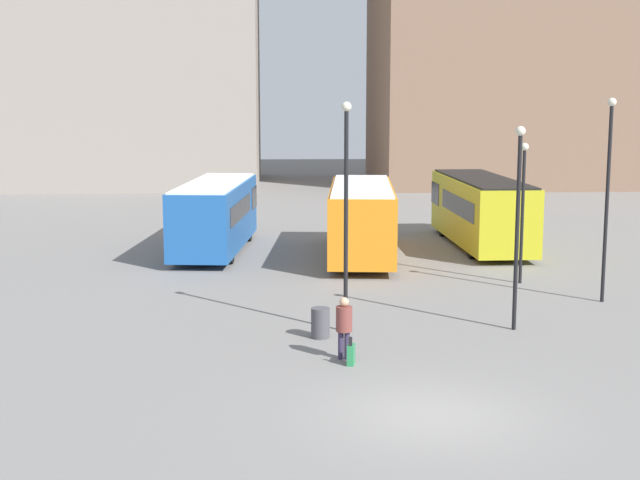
{
  "coord_description": "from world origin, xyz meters",
  "views": [
    {
      "loc": [
        -3.23,
        -17.83,
        6.61
      ],
      "look_at": [
        -1.69,
        13.97,
        1.53
      ],
      "focal_mm": 50.0,
      "sensor_mm": 36.0,
      "label": 1
    }
  ],
  "objects_px": {
    "bus_2": "(481,209)",
    "suitcase": "(351,354)",
    "lamp_post_3": "(523,200)",
    "trash_bin": "(320,323)",
    "traveler": "(344,323)",
    "lamp_post_0": "(608,185)",
    "bus_1": "(362,218)",
    "lamp_post_1": "(346,200)",
    "lamp_post_2": "(518,212)",
    "bus_0": "(216,214)"
  },
  "relations": [
    {
      "from": "lamp_post_0",
      "to": "suitcase",
      "type": "bearing_deg",
      "value": -143.22
    },
    {
      "from": "bus_1",
      "to": "lamp_post_2",
      "type": "relative_size",
      "value": 1.68
    },
    {
      "from": "bus_0",
      "to": "lamp_post_2",
      "type": "distance_m",
      "value": 16.89
    },
    {
      "from": "lamp_post_0",
      "to": "trash_bin",
      "type": "xyz_separation_m",
      "value": [
        -9.47,
        -4.02,
        -3.41
      ]
    },
    {
      "from": "lamp_post_3",
      "to": "lamp_post_2",
      "type": "bearing_deg",
      "value": -106.78
    },
    {
      "from": "bus_0",
      "to": "trash_bin",
      "type": "distance_m",
      "value": 15.04
    },
    {
      "from": "bus_1",
      "to": "suitcase",
      "type": "xyz_separation_m",
      "value": [
        -1.71,
        -15.34,
        -1.39
      ]
    },
    {
      "from": "bus_2",
      "to": "lamp_post_2",
      "type": "distance_m",
      "value": 14.96
    },
    {
      "from": "traveler",
      "to": "suitcase",
      "type": "xyz_separation_m",
      "value": [
        0.14,
        -0.5,
        -0.7
      ]
    },
    {
      "from": "bus_2",
      "to": "traveler",
      "type": "relative_size",
      "value": 6.12
    },
    {
      "from": "bus_2",
      "to": "lamp_post_2",
      "type": "bearing_deg",
      "value": 169.89
    },
    {
      "from": "lamp_post_0",
      "to": "lamp_post_3",
      "type": "height_order",
      "value": "lamp_post_0"
    },
    {
      "from": "lamp_post_0",
      "to": "lamp_post_2",
      "type": "relative_size",
      "value": 1.13
    },
    {
      "from": "bus_2",
      "to": "suitcase",
      "type": "height_order",
      "value": "bus_2"
    },
    {
      "from": "traveler",
      "to": "suitcase",
      "type": "bearing_deg",
      "value": -151.06
    },
    {
      "from": "bus_0",
      "to": "lamp_post_1",
      "type": "xyz_separation_m",
      "value": [
        4.61,
        -13.81,
        2.13
      ]
    },
    {
      "from": "traveler",
      "to": "lamp_post_0",
      "type": "bearing_deg",
      "value": -42.63
    },
    {
      "from": "bus_1",
      "to": "suitcase",
      "type": "relative_size",
      "value": 13.0
    },
    {
      "from": "bus_1",
      "to": "bus_2",
      "type": "xyz_separation_m",
      "value": [
        5.62,
        2.55,
        0.02
      ]
    },
    {
      "from": "traveler",
      "to": "lamp_post_1",
      "type": "distance_m",
      "value": 3.96
    },
    {
      "from": "suitcase",
      "to": "traveler",
      "type": "bearing_deg",
      "value": 28.94
    },
    {
      "from": "bus_0",
      "to": "bus_2",
      "type": "distance_m",
      "value": 11.86
    },
    {
      "from": "bus_1",
      "to": "bus_2",
      "type": "bearing_deg",
      "value": -60.47
    },
    {
      "from": "bus_0",
      "to": "bus_1",
      "type": "xyz_separation_m",
      "value": [
        6.21,
        -1.73,
        0.01
      ]
    },
    {
      "from": "suitcase",
      "to": "lamp_post_3",
      "type": "xyz_separation_m",
      "value": [
        6.94,
        9.68,
        2.75
      ]
    },
    {
      "from": "trash_bin",
      "to": "bus_0",
      "type": "bearing_deg",
      "value": 104.91
    },
    {
      "from": "traveler",
      "to": "lamp_post_2",
      "type": "bearing_deg",
      "value": -48.97
    },
    {
      "from": "bus_0",
      "to": "bus_2",
      "type": "height_order",
      "value": "bus_2"
    },
    {
      "from": "lamp_post_1",
      "to": "bus_0",
      "type": "bearing_deg",
      "value": 108.47
    },
    {
      "from": "bus_0",
      "to": "lamp_post_1",
      "type": "distance_m",
      "value": 14.71
    },
    {
      "from": "bus_0",
      "to": "lamp_post_1",
      "type": "height_order",
      "value": "lamp_post_1"
    },
    {
      "from": "bus_1",
      "to": "lamp_post_1",
      "type": "xyz_separation_m",
      "value": [
        -1.6,
        -12.07,
        2.12
      ]
    },
    {
      "from": "lamp_post_2",
      "to": "lamp_post_0",
      "type": "bearing_deg",
      "value": 41.43
    },
    {
      "from": "bus_0",
      "to": "lamp_post_0",
      "type": "relative_size",
      "value": 1.44
    },
    {
      "from": "bus_2",
      "to": "lamp_post_1",
      "type": "relative_size",
      "value": 1.52
    },
    {
      "from": "lamp_post_2",
      "to": "trash_bin",
      "type": "relative_size",
      "value": 6.87
    },
    {
      "from": "bus_2",
      "to": "suitcase",
      "type": "xyz_separation_m",
      "value": [
        -7.33,
        -17.89,
        -1.41
      ]
    },
    {
      "from": "lamp_post_1",
      "to": "bus_1",
      "type": "bearing_deg",
      "value": 82.45
    },
    {
      "from": "lamp_post_1",
      "to": "lamp_post_3",
      "type": "bearing_deg",
      "value": 43.22
    },
    {
      "from": "suitcase",
      "to": "lamp_post_0",
      "type": "relative_size",
      "value": 0.11
    },
    {
      "from": "lamp_post_0",
      "to": "lamp_post_1",
      "type": "xyz_separation_m",
      "value": [
        -8.72,
        -3.33,
        -0.06
      ]
    },
    {
      "from": "lamp_post_0",
      "to": "bus_2",
      "type": "bearing_deg",
      "value": 97.56
    },
    {
      "from": "bus_1",
      "to": "lamp_post_3",
      "type": "xyz_separation_m",
      "value": [
        5.23,
        -5.65,
        1.35
      ]
    },
    {
      "from": "lamp_post_0",
      "to": "trash_bin",
      "type": "relative_size",
      "value": 7.8
    },
    {
      "from": "bus_2",
      "to": "lamp_post_1",
      "type": "bearing_deg",
      "value": 152.68
    },
    {
      "from": "bus_0",
      "to": "trash_bin",
      "type": "relative_size",
      "value": 11.23
    },
    {
      "from": "traveler",
      "to": "lamp_post_2",
      "type": "relative_size",
      "value": 0.28
    },
    {
      "from": "bus_1",
      "to": "lamp_post_3",
      "type": "bearing_deg",
      "value": -132.12
    },
    {
      "from": "bus_1",
      "to": "lamp_post_2",
      "type": "distance_m",
      "value": 12.68
    },
    {
      "from": "lamp_post_3",
      "to": "trash_bin",
      "type": "height_order",
      "value": "lamp_post_3"
    }
  ]
}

